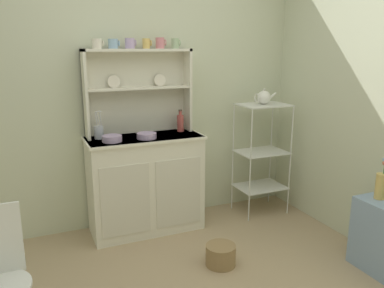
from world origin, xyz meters
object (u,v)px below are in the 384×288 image
(bowl_mixing_large, at_px, (112,139))
(floor_basket, at_px, (221,255))
(flower_vase, at_px, (381,183))
(jam_bottle, at_px, (180,123))
(hutch_cabinet, at_px, (146,183))
(hutch_shelf_unit, at_px, (137,85))
(utensil_jar, at_px, (99,132))
(cup_cream_0, at_px, (97,44))
(bakers_rack, at_px, (262,147))
(porcelain_teapot, at_px, (264,97))

(bowl_mixing_large, bearing_deg, floor_basket, -49.38)
(flower_vase, bearing_deg, jam_bottle, 127.50)
(hutch_cabinet, relative_size, jam_bottle, 5.04)
(hutch_cabinet, bearing_deg, jam_bottle, 12.91)
(hutch_shelf_unit, xyz_separation_m, utensil_jar, (-0.38, -0.09, -0.37))
(floor_basket, relative_size, bowl_mixing_large, 1.43)
(hutch_shelf_unit, bearing_deg, utensil_jar, -166.94)
(flower_vase, bearing_deg, bowl_mixing_large, 144.99)
(bowl_mixing_large, height_order, jam_bottle, jam_bottle)
(cup_cream_0, height_order, bowl_mixing_large, cup_cream_0)
(hutch_shelf_unit, relative_size, floor_basket, 4.09)
(utensil_jar, bearing_deg, flower_vase, -36.98)
(bakers_rack, bearing_deg, hutch_cabinet, 176.97)
(hutch_shelf_unit, height_order, jam_bottle, hutch_shelf_unit)
(flower_vase, bearing_deg, utensil_jar, 143.02)
(hutch_shelf_unit, xyz_separation_m, porcelain_teapot, (1.18, -0.23, -0.14))
(jam_bottle, bearing_deg, utensil_jar, -179.29)
(cup_cream_0, bearing_deg, hutch_cabinet, -19.77)
(bakers_rack, xyz_separation_m, cup_cream_0, (-1.52, 0.18, 0.99))
(hutch_cabinet, relative_size, bowl_mixing_large, 6.26)
(hutch_cabinet, relative_size, cup_cream_0, 10.92)
(hutch_cabinet, xyz_separation_m, jam_bottle, (0.38, 0.09, 0.51))
(hutch_cabinet, height_order, floor_basket, hutch_cabinet)
(bowl_mixing_large, height_order, utensil_jar, utensil_jar)
(flower_vase, bearing_deg, bakers_rack, 101.19)
(hutch_cabinet, distance_m, bakers_rack, 1.21)
(hutch_shelf_unit, distance_m, cup_cream_0, 0.50)
(jam_bottle, xyz_separation_m, utensil_jar, (-0.75, -0.01, -0.02))
(cup_cream_0, distance_m, bowl_mixing_large, 0.79)
(hutch_cabinet, bearing_deg, hutch_shelf_unit, 90.00)
(floor_basket, bearing_deg, cup_cream_0, 125.97)
(floor_basket, height_order, jam_bottle, jam_bottle)
(porcelain_teapot, distance_m, flower_vase, 1.34)
(hutch_shelf_unit, relative_size, cup_cream_0, 10.18)
(floor_basket, relative_size, flower_vase, 0.73)
(floor_basket, xyz_separation_m, flower_vase, (1.08, -0.46, 0.58))
(bakers_rack, height_order, cup_cream_0, cup_cream_0)
(hutch_shelf_unit, bearing_deg, floor_basket, -70.75)
(jam_bottle, bearing_deg, hutch_cabinet, -167.09)
(hutch_cabinet, height_order, bowl_mixing_large, bowl_mixing_large)
(hutch_cabinet, height_order, bakers_rack, bakers_rack)
(hutch_cabinet, height_order, utensil_jar, utensil_jar)
(cup_cream_0, relative_size, porcelain_teapot, 0.42)
(hutch_shelf_unit, height_order, utensil_jar, hutch_shelf_unit)
(hutch_cabinet, height_order, jam_bottle, jam_bottle)
(jam_bottle, bearing_deg, bakers_rack, -10.46)
(hutch_cabinet, xyz_separation_m, floor_basket, (0.34, -0.82, -0.37))
(hutch_shelf_unit, xyz_separation_m, bakers_rack, (1.18, -0.23, -0.63))
(hutch_shelf_unit, height_order, cup_cream_0, cup_cream_0)
(bakers_rack, distance_m, flower_vase, 1.24)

